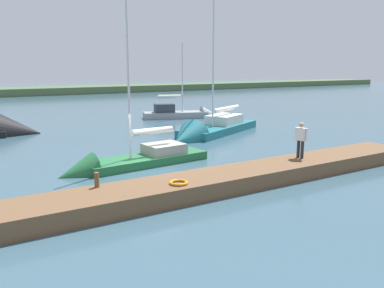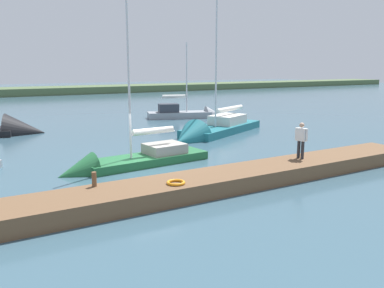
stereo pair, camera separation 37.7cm
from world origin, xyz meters
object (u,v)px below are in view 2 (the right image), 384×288
at_px(sailboat_near_dock, 210,133).
at_px(sailboat_far_left, 190,115).
at_px(person_on_dock, 301,138).
at_px(life_ring_buoy, 176,183).
at_px(mooring_post_near, 94,179).
at_px(sailboat_inner_slip, 126,165).

distance_m(sailboat_near_dock, sailboat_far_left, 9.79).
bearing_deg(person_on_dock, life_ring_buoy, 172.12).
xyz_separation_m(mooring_post_near, sailboat_inner_slip, (-2.77, -4.28, -0.78)).
distance_m(mooring_post_near, sailboat_near_dock, 14.40).
xyz_separation_m(life_ring_buoy, person_on_dock, (-6.61, -0.64, 0.87)).
bearing_deg(person_on_dock, mooring_post_near, 163.43).
distance_m(sailboat_near_dock, sailboat_inner_slip, 9.59).
bearing_deg(sailboat_far_left, life_ring_buoy, -102.96).
height_order(life_ring_buoy, person_on_dock, person_on_dock).
bearing_deg(sailboat_near_dock, mooring_post_near, 15.43).
xyz_separation_m(sailboat_near_dock, person_on_dock, (1.67, 9.99, 1.32)).
relative_size(sailboat_inner_slip, person_on_dock, 5.31).
distance_m(life_ring_buoy, sailboat_near_dock, 13.48).
distance_m(mooring_post_near, life_ring_buoy, 2.79).
distance_m(mooring_post_near, sailboat_inner_slip, 5.16).
relative_size(life_ring_buoy, sailboat_near_dock, 0.06).
xyz_separation_m(sailboat_near_dock, sailboat_inner_slip, (8.05, 5.20, -0.12)).
bearing_deg(sailboat_inner_slip, life_ring_buoy, 82.55).
bearing_deg(person_on_dock, sailboat_near_dock, 67.08).
xyz_separation_m(sailboat_near_dock, sailboat_far_left, (-3.66, -9.07, 0.04)).
distance_m(life_ring_buoy, sailboat_far_left, 23.04).
bearing_deg(sailboat_inner_slip, sailboat_far_left, -134.37).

